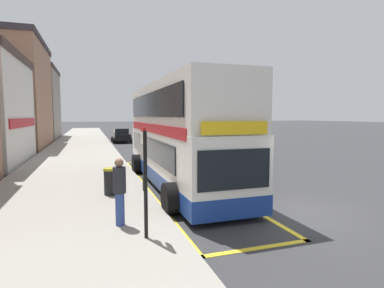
{
  "coord_description": "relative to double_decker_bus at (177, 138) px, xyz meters",
  "views": [
    {
      "loc": [
        -6.11,
        -7.76,
        3.04
      ],
      "look_at": [
        -1.85,
        5.03,
        1.8
      ],
      "focal_mm": 28.67,
      "sensor_mm": 36.0,
      "label": 1
    }
  ],
  "objects": [
    {
      "name": "ground_plane",
      "position": [
        2.46,
        26.72,
        -2.07
      ],
      "size": [
        260.0,
        260.0,
        0.0
      ],
      "primitive_type": "plane",
      "color": "#333335"
    },
    {
      "name": "pavement_near",
      "position": [
        -4.54,
        26.72,
        -2.0
      ],
      "size": [
        6.0,
        76.0,
        0.14
      ],
      "primitive_type": "cube",
      "color": "gray",
      "rests_on": "ground"
    },
    {
      "name": "double_decker_bus",
      "position": [
        0.0,
        0.0,
        0.0
      ],
      "size": [
        3.16,
        11.4,
        4.4
      ],
      "color": "white",
      "rests_on": "ground"
    },
    {
      "name": "bus_bay_markings",
      "position": [
        -0.09,
        0.0,
        -2.06
      ],
      "size": [
        2.91,
        14.31,
        0.01
      ],
      "color": "yellow",
      "rests_on": "ground"
    },
    {
      "name": "bus_stop_sign",
      "position": [
        -2.46,
        -5.9,
        -0.37
      ],
      "size": [
        0.09,
        0.51,
        2.63
      ],
      "color": "black",
      "rests_on": "pavement_near"
    },
    {
      "name": "terrace_end",
      "position": [
        -12.01,
        32.22,
        2.63
      ],
      "size": [
        8.7,
        10.52,
        9.36
      ],
      "color": "gray",
      "rests_on": "ground"
    },
    {
      "name": "parked_car_black_behind",
      "position": [
        -0.29,
        22.78,
        -1.27
      ],
      "size": [
        2.09,
        4.2,
        1.62
      ],
      "rotation": [
        0.0,
        0.0,
        -0.03
      ],
      "color": "black",
      "rests_on": "ground"
    },
    {
      "name": "parked_car_navy_kerbside",
      "position": [
        5.41,
        28.9,
        -1.27
      ],
      "size": [
        2.09,
        4.2,
        1.62
      ],
      "rotation": [
        0.0,
        0.0,
        3.16
      ],
      "color": "navy",
      "rests_on": "ground"
    },
    {
      "name": "pedestrian_waiting_near_sign",
      "position": [
        -2.96,
        -4.91,
        -0.94
      ],
      "size": [
        0.34,
        0.34,
        1.8
      ],
      "color": "#33478C",
      "rests_on": "pavement_near"
    },
    {
      "name": "litter_bin",
      "position": [
        -2.99,
        -1.55,
        -1.43
      ],
      "size": [
        0.5,
        0.5,
        0.99
      ],
      "color": "black",
      "rests_on": "pavement_near"
    }
  ]
}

